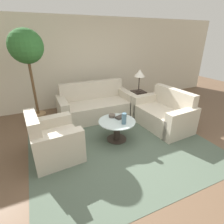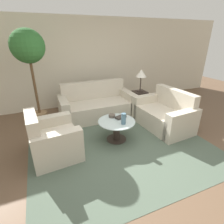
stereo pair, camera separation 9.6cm
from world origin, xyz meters
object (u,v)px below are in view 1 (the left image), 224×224
Objects in this scene: table_lamp at (140,74)px; potted_plant at (27,55)px; bowl at (112,116)px; vase at (124,119)px; book_stack at (121,117)px; loveseat at (164,114)px; sofa_main at (96,106)px; armchair at (52,142)px; coffee_table at (117,128)px.

table_lamp is 0.29× the size of potted_plant.
table_lamp is at bearing 38.59° from bowl.
vase is 0.29m from book_stack.
vase is (-1.26, -0.29, 0.26)m from loveseat.
table_lamp is 2.86m from potted_plant.
potted_plant is (-2.81, 1.27, 1.39)m from loveseat.
loveseat reaches higher than book_stack.
loveseat is at bearing -89.01° from table_lamp.
sofa_main reaches higher than book_stack.
sofa_main is 1.54m from table_lamp.
armchair is at bearing -133.90° from sofa_main.
potted_plant reaches higher than loveseat.
vase is (1.39, -0.14, 0.26)m from armchair.
loveseat reaches higher than coffee_table.
potted_plant is at bearing 141.20° from bowl.
coffee_table is 2.96× the size of book_stack.
table_lamp is 2.44× the size of book_stack.
potted_plant is at bearing 136.74° from coffee_table.
coffee_table is at bearing -164.83° from book_stack.
bowl is (-1.35, 0.10, 0.18)m from loveseat.
bowl reaches higher than book_stack.
table_lamp is at bearing 49.33° from vase.
bowl is (-0.01, -1.11, 0.18)m from sofa_main.
sofa_main is at bearing 177.93° from table_lamp.
sofa_main is at bearing -136.17° from loveseat.
coffee_table is at bearing -93.59° from armchair.
bowl is (-0.02, 0.21, 0.19)m from coffee_table.
potted_plant is (-0.15, 1.42, 1.39)m from armchair.
sofa_main is 7.58× the size of book_stack.
armchair is at bearing 174.42° from vase.
loveseat is at bearing -4.14° from bowl.
vase is at bearing -130.67° from table_lamp.
loveseat reaches higher than vase.
coffee_table is at bearing 113.84° from vase.
vase reaches higher than coffee_table.
loveseat is 1.90× the size of coffee_table.
vase is 0.40m from bowl.
table_lamp reaches higher than coffee_table.
bowl is at bearing 94.04° from coffee_table.
sofa_main is at bearing -48.94° from armchair.
sofa_main is at bearing 90.43° from coffee_table.
potted_plant is 2.47m from vase.
loveseat reaches higher than armchair.
bowl is 0.55× the size of book_stack.
loveseat reaches higher than bowl.
potted_plant reaches higher than bowl.
sofa_main is 1.33m from coffee_table.
armchair is 3.79× the size of book_stack.
book_stack is (1.61, -1.29, -1.22)m from potted_plant.
armchair is at bearing -169.26° from bowl.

